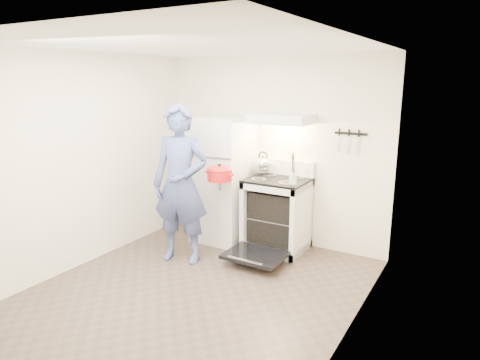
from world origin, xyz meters
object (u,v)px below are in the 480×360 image
Objects in this scene: tea_kettle at (263,163)px; dutch_oven at (220,175)px; stove_body at (277,215)px; refrigerator at (223,180)px; person at (181,185)px.

tea_kettle is 0.76m from dutch_oven.
refrigerator is at bearing -178.23° from stove_body.
person reaches higher than tea_kettle.
dutch_oven is at bearing -131.04° from stove_body.
dutch_oven is at bearing -106.71° from tea_kettle.
tea_kettle is (-0.29, 0.15, 0.64)m from stove_body.
refrigerator is 0.90m from stove_body.
dutch_oven reaches higher than stove_body.
stove_body is at bearing 32.34° from person.
refrigerator is at bearing 72.91° from person.
stove_body is 2.99× the size of tea_kettle.
person is at bearing -138.43° from dutch_oven.
tea_kettle is at bearing 18.22° from refrigerator.
refrigerator is 0.88m from person.
person is at bearing -133.86° from stove_body.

